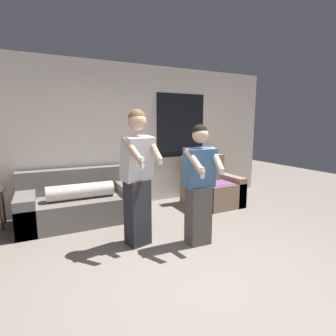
% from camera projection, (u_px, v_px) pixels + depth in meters
% --- Properties ---
extents(ground_plane, '(14.00, 14.00, 0.00)m').
position_uv_depth(ground_plane, '(207.00, 282.00, 2.66)').
color(ground_plane, slate).
extents(wall_back, '(6.62, 0.07, 2.70)m').
position_uv_depth(wall_back, '(123.00, 136.00, 5.00)').
color(wall_back, silver).
rests_on(wall_back, ground_plane).
extents(couch, '(1.85, 0.94, 0.83)m').
position_uv_depth(couch, '(80.00, 203.00, 4.34)').
color(couch, slate).
rests_on(couch, ground_plane).
extents(armchair, '(0.95, 0.91, 0.95)m').
position_uv_depth(armchair, '(211.00, 188.00, 5.18)').
color(armchair, '#937A60').
rests_on(armchair, ground_plane).
extents(person_left, '(0.46, 0.55, 1.77)m').
position_uv_depth(person_left, '(138.00, 176.00, 3.35)').
color(person_left, '#28282D').
rests_on(person_left, ground_plane).
extents(person_right, '(0.45, 0.47, 1.58)m').
position_uv_depth(person_right, '(199.00, 185.00, 3.41)').
color(person_right, '#56514C').
rests_on(person_right, ground_plane).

